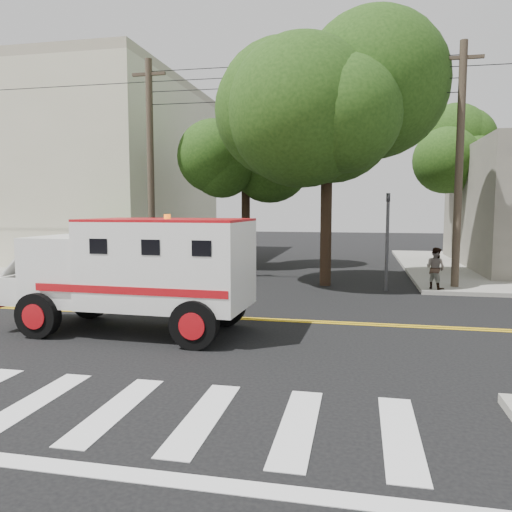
# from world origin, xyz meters

# --- Properties ---
(ground) EXTENTS (100.00, 100.00, 0.00)m
(ground) POSITION_xyz_m (0.00, 0.00, 0.00)
(ground) COLOR black
(ground) RESTS_ON ground
(sidewalk_nw) EXTENTS (17.00, 17.00, 0.15)m
(sidewalk_nw) POSITION_xyz_m (-13.50, 13.50, 0.07)
(sidewalk_nw) COLOR gray
(sidewalk_nw) RESTS_ON ground
(building_left) EXTENTS (16.00, 14.00, 10.00)m
(building_left) POSITION_xyz_m (-15.50, 15.00, 5.15)
(building_left) COLOR beige
(building_left) RESTS_ON sidewalk_nw
(utility_pole_left) EXTENTS (0.28, 0.28, 9.00)m
(utility_pole_left) POSITION_xyz_m (-5.60, 6.00, 4.50)
(utility_pole_left) COLOR #382D23
(utility_pole_left) RESTS_ON ground
(utility_pole_right) EXTENTS (0.28, 0.28, 9.00)m
(utility_pole_right) POSITION_xyz_m (6.30, 6.20, 4.50)
(utility_pole_right) COLOR #382D23
(utility_pole_right) RESTS_ON ground
(tree_main) EXTENTS (6.08, 5.70, 9.85)m
(tree_main) POSITION_xyz_m (1.94, 6.21, 7.20)
(tree_main) COLOR black
(tree_main) RESTS_ON ground
(tree_left) EXTENTS (4.48, 4.20, 7.70)m
(tree_left) POSITION_xyz_m (-2.68, 11.79, 5.73)
(tree_left) COLOR black
(tree_left) RESTS_ON ground
(tree_right) EXTENTS (4.80, 4.50, 8.20)m
(tree_right) POSITION_xyz_m (8.84, 15.77, 6.09)
(tree_right) COLOR black
(tree_right) RESTS_ON ground
(traffic_signal) EXTENTS (0.15, 0.18, 3.60)m
(traffic_signal) POSITION_xyz_m (3.80, 5.60, 2.23)
(traffic_signal) COLOR #3F3F42
(traffic_signal) RESTS_ON ground
(accessibility_sign) EXTENTS (0.45, 0.10, 2.02)m
(accessibility_sign) POSITION_xyz_m (-6.20, 6.17, 1.37)
(accessibility_sign) COLOR #3F3F42
(accessibility_sign) RESTS_ON ground
(palm_planter) EXTENTS (3.52, 2.63, 2.36)m
(palm_planter) POSITION_xyz_m (-7.44, 6.62, 1.65)
(palm_planter) COLOR #1E3314
(palm_planter) RESTS_ON sidewalk_nw
(armored_truck) EXTENTS (6.25, 2.70, 2.81)m
(armored_truck) POSITION_xyz_m (-2.51, -1.96, 1.60)
(armored_truck) COLOR white
(armored_truck) RESTS_ON ground
(pedestrian_b) EXTENTS (0.92, 0.91, 1.50)m
(pedestrian_b) POSITION_xyz_m (5.50, 5.50, 0.90)
(pedestrian_b) COLOR gray
(pedestrian_b) RESTS_ON sidewalk_ne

